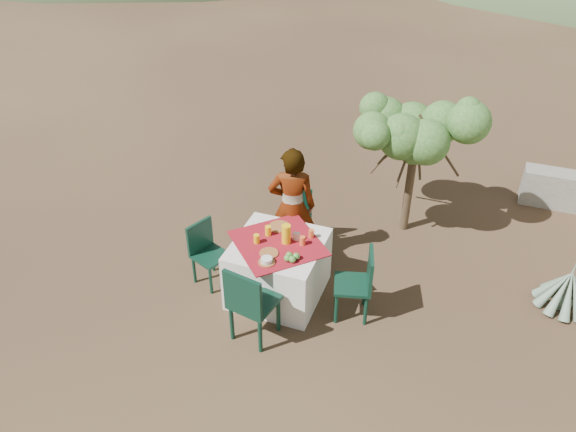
# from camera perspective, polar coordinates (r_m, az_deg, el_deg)

# --- Properties ---
(ground) EXTENTS (160.00, 160.00, 0.00)m
(ground) POSITION_cam_1_polar(r_m,az_deg,el_deg) (6.77, 1.82, -9.11)
(ground) COLOR #312016
(ground) RESTS_ON ground
(table) EXTENTS (1.30, 1.30, 0.76)m
(table) POSITION_cam_1_polar(r_m,az_deg,el_deg) (6.70, -0.99, -5.34)
(table) COLOR white
(table) RESTS_ON ground
(chair_far) EXTENTS (0.49, 0.49, 0.84)m
(chair_far) POSITION_cam_1_polar(r_m,az_deg,el_deg) (7.39, 0.90, -0.15)
(chair_far) COLOR black
(chair_far) RESTS_ON ground
(chair_near) EXTENTS (0.53, 0.53, 0.99)m
(chair_near) POSITION_cam_1_polar(r_m,az_deg,el_deg) (6.02, -3.90, -8.72)
(chair_near) COLOR black
(chair_near) RESTS_ON ground
(chair_left) EXTENTS (0.49, 0.49, 0.82)m
(chair_left) POSITION_cam_1_polar(r_m,az_deg,el_deg) (6.92, -8.30, -3.45)
(chair_left) COLOR black
(chair_left) RESTS_ON ground
(chair_right) EXTENTS (0.50, 0.50, 0.88)m
(chair_right) POSITION_cam_1_polar(r_m,az_deg,el_deg) (6.39, 7.26, -6.62)
(chair_right) COLOR black
(chair_right) RESTS_ON ground
(person) EXTENTS (0.68, 0.55, 1.62)m
(person) POSITION_cam_1_polar(r_m,az_deg,el_deg) (6.98, 0.41, 0.94)
(person) COLOR #8C6651
(person) RESTS_ON ground
(shrub_tree) EXTENTS (1.51, 1.48, 1.78)m
(shrub_tree) POSITION_cam_1_polar(r_m,az_deg,el_deg) (7.51, 13.35, 7.72)
(shrub_tree) COLOR #4E3C27
(shrub_tree) RESTS_ON ground
(agave) EXTENTS (0.69, 0.70, 0.74)m
(agave) POSITION_cam_1_polar(r_m,az_deg,el_deg) (7.36, 26.45, -6.72)
(agave) COLOR slate
(agave) RESTS_ON ground
(plate_far) EXTENTS (0.26, 0.26, 0.01)m
(plate_far) POSITION_cam_1_polar(r_m,az_deg,el_deg) (6.71, -0.88, -1.08)
(plate_far) COLOR brown
(plate_far) RESTS_ON table
(plate_near) EXTENTS (0.22, 0.22, 0.01)m
(plate_near) POSITION_cam_1_polar(r_m,az_deg,el_deg) (6.30, -1.96, -3.79)
(plate_near) COLOR brown
(plate_near) RESTS_ON table
(glass_far) EXTENTS (0.07, 0.07, 0.12)m
(glass_far) POSITION_cam_1_polar(r_m,az_deg,el_deg) (6.55, -2.03, -1.50)
(glass_far) COLOR yellow
(glass_far) RESTS_ON table
(glass_near) EXTENTS (0.07, 0.07, 0.11)m
(glass_near) POSITION_cam_1_polar(r_m,az_deg,el_deg) (6.44, -3.21, -2.33)
(glass_near) COLOR yellow
(glass_near) RESTS_ON table
(juice_pitcher) EXTENTS (0.11, 0.11, 0.23)m
(juice_pitcher) POSITION_cam_1_polar(r_m,az_deg,el_deg) (6.39, -0.18, -1.84)
(juice_pitcher) COLOR yellow
(juice_pitcher) RESTS_ON table
(bowl_plate) EXTENTS (0.19, 0.19, 0.01)m
(bowl_plate) POSITION_cam_1_polar(r_m,az_deg,el_deg) (6.17, -2.18, -4.70)
(bowl_plate) COLOR brown
(bowl_plate) RESTS_ON table
(white_bowl) EXTENTS (0.13, 0.13, 0.05)m
(white_bowl) POSITION_cam_1_polar(r_m,az_deg,el_deg) (6.15, -2.18, -4.49)
(white_bowl) COLOR silver
(white_bowl) RESTS_ON bowl_plate
(jar_left) EXTENTS (0.07, 0.07, 0.11)m
(jar_left) POSITION_cam_1_polar(r_m,az_deg,el_deg) (6.40, 1.48, -2.53)
(jar_left) COLOR orange
(jar_left) RESTS_ON table
(jar_right) EXTENTS (0.06, 0.06, 0.10)m
(jar_right) POSITION_cam_1_polar(r_m,az_deg,el_deg) (6.52, 2.38, -1.79)
(jar_right) COLOR orange
(jar_right) RESTS_ON table
(napkin_holder) EXTENTS (0.08, 0.05, 0.10)m
(napkin_holder) POSITION_cam_1_polar(r_m,az_deg,el_deg) (6.47, 0.87, -2.08)
(napkin_holder) COLOR silver
(napkin_holder) RESTS_ON table
(fruit_cluster) EXTENTS (0.16, 0.15, 0.08)m
(fruit_cluster) POSITION_cam_1_polar(r_m,az_deg,el_deg) (6.18, 0.34, -4.21)
(fruit_cluster) COLOR #4B8B32
(fruit_cluster) RESTS_ON table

